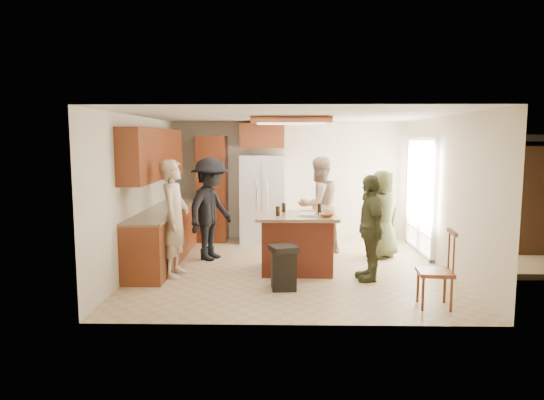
{
  "coord_description": "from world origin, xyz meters",
  "views": [
    {
      "loc": [
        -0.15,
        -7.85,
        2.12
      ],
      "look_at": [
        -0.31,
        -0.09,
        1.15
      ],
      "focal_mm": 32.0,
      "sensor_mm": 36.0,
      "label": 1
    }
  ],
  "objects_px": {
    "refrigerator": "(262,199)",
    "kitchen_island": "(297,242)",
    "person_behind_left": "(319,205)",
    "person_counter": "(211,209)",
    "person_front_left": "(174,218)",
    "person_behind_right": "(383,214)",
    "person_side_right": "(370,228)",
    "spindle_chair": "(437,272)",
    "trash_bin": "(284,267)"
  },
  "relations": [
    {
      "from": "person_front_left",
      "to": "person_side_right",
      "type": "relative_size",
      "value": 1.13
    },
    {
      "from": "person_behind_right",
      "to": "kitchen_island",
      "type": "height_order",
      "value": "person_behind_right"
    },
    {
      "from": "person_behind_left",
      "to": "refrigerator",
      "type": "relative_size",
      "value": 1.01
    },
    {
      "from": "refrigerator",
      "to": "spindle_chair",
      "type": "distance_m",
      "value": 4.64
    },
    {
      "from": "person_behind_left",
      "to": "kitchen_island",
      "type": "height_order",
      "value": "person_behind_left"
    },
    {
      "from": "refrigerator",
      "to": "kitchen_island",
      "type": "height_order",
      "value": "refrigerator"
    },
    {
      "from": "person_behind_right",
      "to": "person_behind_left",
      "type": "bearing_deg",
      "value": -51.71
    },
    {
      "from": "person_behind_right",
      "to": "trash_bin",
      "type": "bearing_deg",
      "value": 11.24
    },
    {
      "from": "person_behind_left",
      "to": "trash_bin",
      "type": "distance_m",
      "value": 2.39
    },
    {
      "from": "person_behind_right",
      "to": "person_side_right",
      "type": "bearing_deg",
      "value": 35.55
    },
    {
      "from": "person_front_left",
      "to": "person_behind_right",
      "type": "bearing_deg",
      "value": -67.29
    },
    {
      "from": "person_behind_left",
      "to": "person_counter",
      "type": "height_order",
      "value": "person_behind_left"
    },
    {
      "from": "trash_bin",
      "to": "spindle_chair",
      "type": "height_order",
      "value": "spindle_chair"
    },
    {
      "from": "person_side_right",
      "to": "kitchen_island",
      "type": "distance_m",
      "value": 1.22
    },
    {
      "from": "trash_bin",
      "to": "spindle_chair",
      "type": "xyz_separation_m",
      "value": [
        1.93,
        -0.71,
        0.13
      ]
    },
    {
      "from": "person_side_right",
      "to": "spindle_chair",
      "type": "height_order",
      "value": "person_side_right"
    },
    {
      "from": "person_front_left",
      "to": "trash_bin",
      "type": "xyz_separation_m",
      "value": [
        1.69,
        -0.65,
        -0.59
      ]
    },
    {
      "from": "person_front_left",
      "to": "person_behind_left",
      "type": "relative_size",
      "value": 1.0
    },
    {
      "from": "refrigerator",
      "to": "kitchen_island",
      "type": "bearing_deg",
      "value": -74.45
    },
    {
      "from": "spindle_chair",
      "to": "kitchen_island",
      "type": "bearing_deg",
      "value": 135.98
    },
    {
      "from": "person_counter",
      "to": "spindle_chair",
      "type": "distance_m",
      "value": 4.05
    },
    {
      "from": "person_side_right",
      "to": "kitchen_island",
      "type": "xyz_separation_m",
      "value": [
        -1.09,
        0.45,
        -0.33
      ]
    },
    {
      "from": "person_behind_right",
      "to": "person_side_right",
      "type": "distance_m",
      "value": 1.48
    },
    {
      "from": "person_front_left",
      "to": "person_behind_right",
      "type": "height_order",
      "value": "person_front_left"
    },
    {
      "from": "person_counter",
      "to": "trash_bin",
      "type": "xyz_separation_m",
      "value": [
        1.28,
        -1.72,
        -0.59
      ]
    },
    {
      "from": "person_front_left",
      "to": "person_behind_right",
      "type": "relative_size",
      "value": 1.15
    },
    {
      "from": "kitchen_island",
      "to": "spindle_chair",
      "type": "height_order",
      "value": "spindle_chair"
    },
    {
      "from": "kitchen_island",
      "to": "trash_bin",
      "type": "height_order",
      "value": "kitchen_island"
    },
    {
      "from": "person_behind_left",
      "to": "trash_bin",
      "type": "relative_size",
      "value": 2.88
    },
    {
      "from": "person_side_right",
      "to": "spindle_chair",
      "type": "bearing_deg",
      "value": 23.66
    },
    {
      "from": "person_front_left",
      "to": "person_behind_left",
      "type": "distance_m",
      "value": 2.82
    },
    {
      "from": "person_behind_right",
      "to": "spindle_chair",
      "type": "xyz_separation_m",
      "value": [
        0.15,
        -2.6,
        -0.34
      ]
    },
    {
      "from": "person_behind_left",
      "to": "kitchen_island",
      "type": "relative_size",
      "value": 1.42
    },
    {
      "from": "person_side_right",
      "to": "spindle_chair",
      "type": "distance_m",
      "value": 1.41
    },
    {
      "from": "person_side_right",
      "to": "trash_bin",
      "type": "xyz_separation_m",
      "value": [
        -1.3,
        -0.5,
        -0.48
      ]
    },
    {
      "from": "person_counter",
      "to": "person_behind_left",
      "type": "bearing_deg",
      "value": -50.84
    },
    {
      "from": "person_counter",
      "to": "kitchen_island",
      "type": "distance_m",
      "value": 1.73
    },
    {
      "from": "spindle_chair",
      "to": "person_front_left",
      "type": "bearing_deg",
      "value": 159.4
    },
    {
      "from": "person_front_left",
      "to": "trash_bin",
      "type": "height_order",
      "value": "person_front_left"
    },
    {
      "from": "person_behind_right",
      "to": "person_front_left",
      "type": "bearing_deg",
      "value": -15.83
    },
    {
      "from": "person_behind_left",
      "to": "person_counter",
      "type": "xyz_separation_m",
      "value": [
        -1.94,
        -0.5,
        -0.0
      ]
    },
    {
      "from": "person_behind_left",
      "to": "person_side_right",
      "type": "relative_size",
      "value": 1.13
    },
    {
      "from": "refrigerator",
      "to": "kitchen_island",
      "type": "xyz_separation_m",
      "value": [
        0.64,
        -2.31,
        -0.43
      ]
    },
    {
      "from": "person_behind_right",
      "to": "trash_bin",
      "type": "height_order",
      "value": "person_behind_right"
    },
    {
      "from": "person_counter",
      "to": "refrigerator",
      "type": "xyz_separation_m",
      "value": [
        0.85,
        1.54,
        -0.01
      ]
    },
    {
      "from": "person_behind_right",
      "to": "person_side_right",
      "type": "xyz_separation_m",
      "value": [
        -0.48,
        -1.4,
        0.01
      ]
    },
    {
      "from": "spindle_chair",
      "to": "refrigerator",
      "type": "bearing_deg",
      "value": 120.74
    },
    {
      "from": "trash_bin",
      "to": "person_counter",
      "type": "bearing_deg",
      "value": 126.65
    },
    {
      "from": "person_behind_right",
      "to": "person_side_right",
      "type": "height_order",
      "value": "person_side_right"
    },
    {
      "from": "person_front_left",
      "to": "kitchen_island",
      "type": "xyz_separation_m",
      "value": [
        1.9,
        0.3,
        -0.43
      ]
    }
  ]
}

